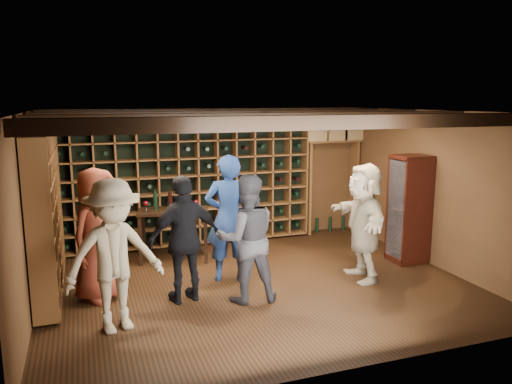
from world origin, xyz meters
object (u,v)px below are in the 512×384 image
object	(u,v)px
man_blue_shirt	(228,218)
guest_khaki	(114,256)
guest_beige	(363,222)
display_cabinet	(409,211)
guest_red_floral	(98,234)
tasting_table	(173,216)
man_grey_suit	(247,239)
guest_woman_black	(185,239)

from	to	relation	value
man_blue_shirt	guest_khaki	distance (m)	2.06
guest_beige	display_cabinet	bearing A→B (deg)	120.77
guest_red_floral	tasting_table	size ratio (longest dim) A/B	1.44
man_grey_suit	tasting_table	xyz separation A→B (m)	(-0.62, 2.03, -0.09)
guest_red_floral	tasting_table	distance (m)	1.81
tasting_table	display_cabinet	bearing A→B (deg)	-7.20
guest_red_floral	guest_beige	bearing A→B (deg)	-53.87
tasting_table	guest_beige	bearing A→B (deg)	-22.78
guest_red_floral	tasting_table	xyz separation A→B (m)	(1.24, 1.32, -0.13)
guest_khaki	guest_beige	world-z (taller)	guest_khaki
tasting_table	guest_khaki	bearing A→B (deg)	-101.95
display_cabinet	guest_red_floral	bearing A→B (deg)	179.70
man_blue_shirt	tasting_table	distance (m)	1.36
guest_woman_black	man_grey_suit	bearing A→B (deg)	149.63
display_cabinet	guest_khaki	distance (m)	4.86
guest_khaki	man_grey_suit	bearing A→B (deg)	-4.33
display_cabinet	guest_khaki	world-z (taller)	guest_khaki
guest_red_floral	guest_woman_black	size ratio (longest dim) A/B	1.05
display_cabinet	guest_woman_black	world-z (taller)	display_cabinet
guest_woman_black	guest_khaki	bearing A→B (deg)	20.09
guest_woman_black	guest_khaki	size ratio (longest dim) A/B	0.95
guest_beige	tasting_table	xyz separation A→B (m)	(-2.52, 1.81, -0.11)
guest_beige	guest_woman_black	bearing A→B (deg)	-82.33
guest_red_floral	guest_woman_black	bearing A→B (deg)	-68.98
man_blue_shirt	guest_woman_black	size ratio (longest dim) A/B	1.11
man_blue_shirt	man_grey_suit	size ratio (longest dim) A/B	1.10
guest_red_floral	guest_beige	distance (m)	3.78
guest_khaki	man_blue_shirt	bearing A→B (deg)	19.14
man_blue_shirt	guest_red_floral	distance (m)	1.85
man_grey_suit	guest_woman_black	world-z (taller)	man_grey_suit
guest_khaki	guest_woman_black	bearing A→B (deg)	16.78
man_grey_suit	display_cabinet	bearing A→B (deg)	-161.51
man_grey_suit	guest_red_floral	bearing A→B (deg)	-15.18
man_grey_suit	guest_khaki	distance (m)	1.74
guest_red_floral	guest_khaki	bearing A→B (deg)	-128.60
guest_beige	man_blue_shirt	bearing A→B (deg)	-99.28
display_cabinet	man_grey_suit	world-z (taller)	display_cabinet
display_cabinet	man_grey_suit	distance (m)	3.12
man_grey_suit	tasting_table	distance (m)	2.12
guest_khaki	display_cabinet	bearing A→B (deg)	-3.04
man_grey_suit	guest_red_floral	size ratio (longest dim) A/B	0.95
man_blue_shirt	guest_beige	size ratio (longest dim) A/B	1.08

